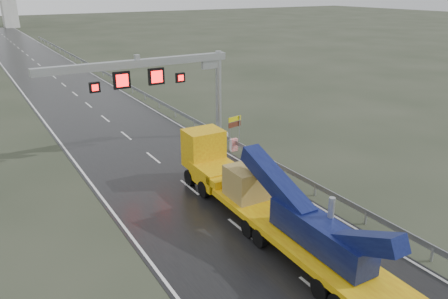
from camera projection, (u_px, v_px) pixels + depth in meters
ground at (289, 269)px, 19.98m from camera, size 400.00×400.00×0.00m
road at (75, 94)px, 51.96m from camera, size 11.00×200.00×0.02m
guardrail at (155, 100)px, 46.68m from camera, size 0.20×140.00×1.40m
sign_gantry at (165, 77)px, 33.40m from camera, size 14.90×1.20×7.42m
heavy_haul_truck at (259, 196)px, 23.21m from camera, size 3.14×18.17×4.25m
exit_sign_pair at (235, 124)px, 35.48m from camera, size 1.31×0.29×2.26m
striped_barrier at (234, 145)px, 34.05m from camera, size 0.59×0.32×0.99m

